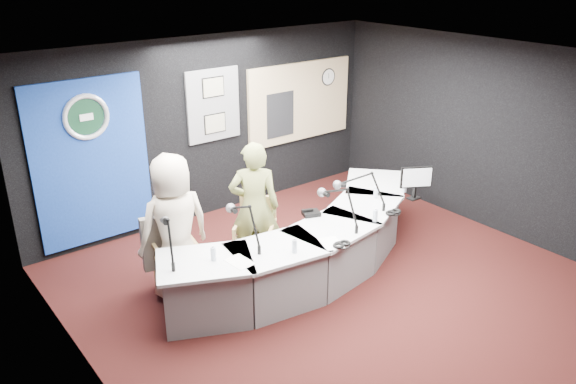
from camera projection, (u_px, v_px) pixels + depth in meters
ground at (340, 288)px, 7.24m from camera, size 6.00×6.00×0.00m
ceiling at (349, 64)px, 6.16m from camera, size 6.00×6.00×0.02m
wall_back at (211, 128)px, 8.88m from camera, size 6.00×0.02×2.80m
wall_left at (90, 265)px, 5.00m from camera, size 0.02×6.00×2.80m
wall_right at (495, 138)px, 8.40m from camera, size 0.02×6.00×2.80m
broadcast_desk at (309, 247)px, 7.47m from camera, size 4.50×1.90×0.75m
backdrop_panel at (92, 163)px, 7.84m from camera, size 1.60×0.05×2.30m
agency_seal at (86, 117)px, 7.56m from camera, size 0.63×0.07×0.63m
seal_center at (86, 117)px, 7.57m from camera, size 0.48×0.01×0.48m
pinboard at (213, 105)px, 8.76m from camera, size 0.90×0.04×1.10m
framed_photo_upper at (213, 87)px, 8.63m from camera, size 0.34×0.02×0.27m
framed_photo_lower at (215, 123)px, 8.84m from camera, size 0.34×0.02×0.27m
booth_window_frame at (300, 102)px, 9.80m from camera, size 2.12×0.06×1.32m
booth_glow at (301, 102)px, 9.79m from camera, size 2.00×0.02×1.20m
equipment_rack at (280, 115)px, 9.58m from camera, size 0.55×0.02×0.75m
wall_clock at (328, 77)px, 9.98m from camera, size 0.28×0.01×0.28m
armchair_left at (177, 259)px, 7.00m from camera, size 0.60×0.60×0.91m
armchair_right at (255, 234)px, 7.52m from camera, size 0.81×0.81×1.02m
draped_jacket at (162, 241)px, 7.07m from camera, size 0.51×0.19×0.70m
person_man at (174, 227)px, 6.83m from camera, size 0.91×0.63×1.79m
person_woman at (254, 208)px, 7.38m from camera, size 0.77×0.71×1.76m
computer_monitor at (416, 177)px, 7.85m from camera, size 0.41×0.25×0.31m
desk_phone at (311, 213)px, 7.46m from camera, size 0.27×0.24×0.05m
headphones_near at (393, 212)px, 7.51m from camera, size 0.20×0.20×0.03m
headphones_far at (342, 244)px, 6.69m from camera, size 0.21×0.21×0.04m
paper_stack at (240, 262)px, 6.35m from camera, size 0.24×0.33×0.00m
notepad at (331, 243)px, 6.75m from camera, size 0.32×0.38×0.00m
boom_mic_a at (168, 233)px, 6.33m from camera, size 0.34×0.70×0.60m
boom_mic_b at (244, 220)px, 6.63m from camera, size 0.16×0.74×0.60m
boom_mic_c at (339, 203)px, 7.10m from camera, size 0.16×0.74×0.60m
boom_mic_d at (361, 189)px, 7.52m from camera, size 0.56×0.56×0.60m
water_bottles at (329, 220)px, 7.14m from camera, size 3.22×0.60×0.18m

